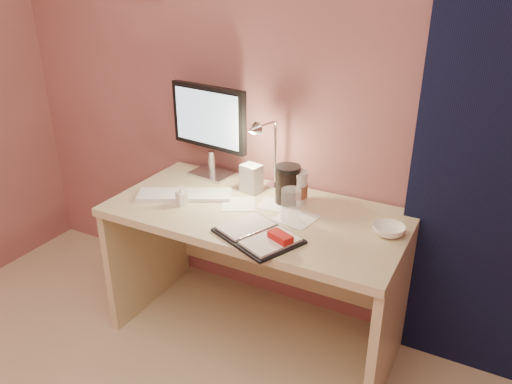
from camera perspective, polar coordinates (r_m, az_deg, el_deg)
The scene contains 15 objects.
room at distance 2.26m, azimuth 26.08°, elevation 5.39°, with size 3.50×3.50×3.50m.
desk at distance 2.51m, azimuth 0.83°, elevation -6.04°, with size 1.40×0.70×0.73m.
monitor at distance 2.65m, azimuth -5.27°, elevation 7.84°, with size 0.47×0.19×0.50m.
keyboard at distance 2.51m, azimuth -8.15°, elevation -0.32°, with size 0.46×0.14×0.02m, color white.
planner at distance 2.11m, azimuth 0.44°, elevation -4.96°, with size 0.41×0.37×0.05m.
paper_a at distance 2.40m, azimuth 2.01°, elevation -1.44°, with size 0.14×0.14×0.00m, color white.
paper_b at distance 2.28m, azimuth 4.58°, elevation -2.99°, with size 0.17×0.17×0.00m, color white.
paper_c at distance 2.40m, azimuth -2.01°, elevation -1.39°, with size 0.16×0.16×0.00m, color white.
coffee_cup at distance 2.40m, azimuth 4.76°, elevation 0.48°, with size 0.10×0.10×0.16m.
clear_cup at distance 2.22m, azimuth 4.00°, elevation -1.53°, with size 0.09×0.09×0.15m, color white.
bowl at distance 2.21m, azimuth 14.94°, elevation -4.24°, with size 0.14×0.14×0.04m, color white.
lotion_bottle at distance 2.41m, azimuth -8.53°, elevation -0.38°, with size 0.04×0.05×0.10m, color silver.
dark_jar at distance 2.40m, azimuth 3.62°, elevation 0.66°, with size 0.12×0.12×0.17m, color black.
product_box at distance 2.51m, azimuth -0.54°, elevation 1.56°, with size 0.10×0.08×0.14m, color silver.
desk_lamp at distance 2.42m, azimuth 1.90°, elevation 4.77°, with size 0.13×0.23×0.38m.
Camera 1 is at (0.98, -0.48, 1.78)m, focal length 35.00 mm.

